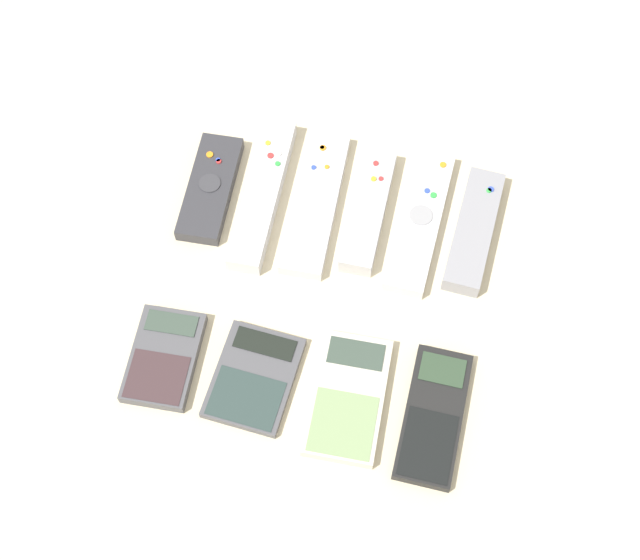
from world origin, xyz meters
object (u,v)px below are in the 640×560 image
calculator_2 (348,397)px  calculator_3 (433,416)px  remote_0 (210,188)px  remote_1 (263,194)px  remote_4 (420,221)px  calculator_0 (164,357)px  calculator_1 (254,378)px  remote_5 (474,231)px  remote_3 (368,211)px  remote_2 (315,203)px

calculator_2 → calculator_3: 0.10m
remote_0 → remote_1: bearing=0.8°
remote_4 → calculator_2: bearing=-96.8°
calculator_0 → calculator_1: (0.11, -0.00, -0.00)m
remote_5 → calculator_3: 0.25m
remote_1 → remote_0: bearing=-177.9°
remote_3 → calculator_3: bearing=-63.7°
remote_3 → remote_2: bearing=-178.7°
remote_1 → calculator_2: 0.29m
remote_1 → calculator_3: bearing=-44.4°
remote_1 → calculator_1: (0.05, -0.24, -0.01)m
calculator_3 → calculator_2: bearing=-179.2°
remote_2 → calculator_0: (-0.13, -0.24, -0.00)m
remote_1 → calculator_3: (0.26, -0.24, -0.01)m
remote_2 → remote_5: (0.20, 0.00, 0.00)m
remote_0 → remote_5: bearing=-1.1°
remote_4 → remote_5: (0.07, -0.00, 0.00)m
calculator_2 → calculator_1: bearing=178.0°
remote_2 → remote_1: bearing=-179.3°
remote_4 → remote_5: remote_5 is taller
remote_0 → calculator_3: size_ratio=0.98×
calculator_3 → calculator_0: bearing=-179.2°
calculator_1 → calculator_2: calculator_2 is taller
remote_0 → calculator_2: remote_0 is taller
remote_2 → calculator_1: remote_2 is taller
calculator_1 → calculator_2: (0.11, -0.00, 0.00)m
remote_1 → calculator_2: size_ratio=1.45×
remote_0 → remote_5: remote_5 is taller
remote_5 → calculator_0: 0.41m
remote_2 → calculator_1: bearing=-95.9°
remote_3 → calculator_2: (0.03, -0.25, -0.00)m
remote_3 → remote_5: 0.13m
remote_4 → calculator_1: size_ratio=1.62×
remote_3 → remote_4: size_ratio=0.84×
remote_1 → calculator_3: size_ratio=1.37×
remote_2 → calculator_1: (-0.02, -0.24, -0.00)m
remote_5 → calculator_0: bearing=-139.6°
remote_4 → calculator_2: 0.25m
calculator_3 → calculator_1: bearing=-179.2°
remote_2 → calculator_1: 0.25m
calculator_1 → remote_5: bearing=52.1°
remote_1 → remote_4: bearing=0.1°
remote_5 → calculator_1: remote_5 is taller
remote_5 → remote_2: bearing=-176.0°
calculator_0 → remote_2: bearing=60.1°
remote_3 → calculator_3: 0.28m
remote_2 → remote_5: size_ratio=1.22×
remote_1 → calculator_3: remote_1 is taller
remote_1 → remote_5: 0.27m
remote_1 → remote_4: remote_1 is taller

